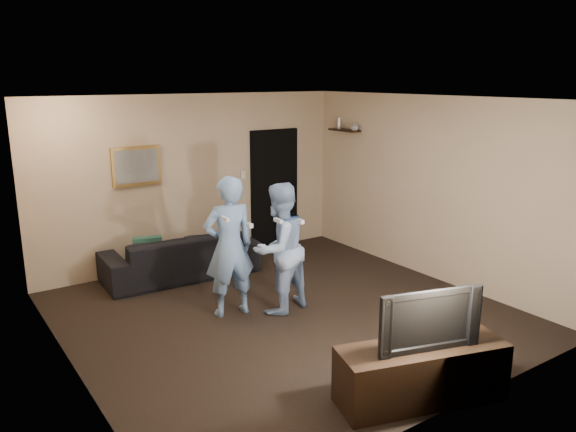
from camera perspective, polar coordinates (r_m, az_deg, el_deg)
ground at (r=7.03m, az=-0.23°, el=-9.90°), size 5.00×5.00×0.00m
ceiling at (r=6.43m, az=-0.25°, el=11.80°), size 5.00×5.00×0.04m
wall_back at (r=8.74m, az=-9.51°, el=3.62°), size 5.00×0.04×2.60m
wall_front at (r=4.83m, az=16.77°, el=-5.30°), size 5.00×0.04×2.60m
wall_left at (r=5.64m, az=-21.75°, el=-2.94°), size 0.04×5.00×2.60m
wall_right at (r=8.24m, az=14.30°, el=2.75°), size 0.04×5.00×2.60m
sofa at (r=8.32m, az=-10.83°, el=-3.92°), size 2.26×0.99×0.65m
throw_pillow at (r=8.10m, az=-14.04°, el=-3.42°), size 0.41×0.22×0.39m
painting_frame at (r=8.34m, az=-15.14°, el=4.92°), size 0.72×0.05×0.57m
painting_canvas at (r=8.31m, az=-15.08°, el=4.89°), size 0.62×0.01×0.47m
doorway at (r=9.46m, az=-1.39°, el=2.75°), size 0.90×0.06×2.00m
light_switch at (r=9.11m, az=-4.59°, el=4.18°), size 0.08×0.02×0.12m
wall_shelf at (r=9.34m, az=5.74°, el=8.67°), size 0.20×0.60×0.03m
shelf_vase at (r=9.15m, az=6.79°, el=9.06°), size 0.16×0.16×0.14m
shelf_figurine at (r=9.44m, az=5.21°, el=9.38°), size 0.06×0.06×0.18m
tv_console at (r=5.37m, az=13.38°, el=-15.34°), size 1.62×0.92×0.55m
television at (r=5.13m, az=13.74°, el=-9.92°), size 0.96×0.40×0.56m
wii_player_left at (r=6.78m, az=-6.00°, el=-3.10°), size 0.68×0.54×1.72m
wii_player_right at (r=6.85m, az=-0.90°, el=-3.29°), size 0.90×0.77×1.62m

